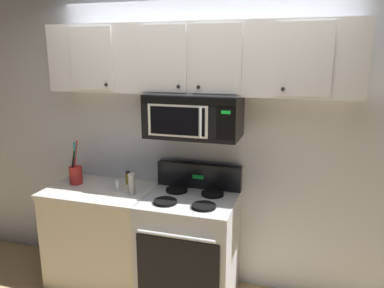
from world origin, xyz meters
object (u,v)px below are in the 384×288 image
at_px(stove_range, 190,246).
at_px(salt_shaker, 117,185).
at_px(pepper_mill, 132,184).
at_px(utensil_crock_red, 76,173).
at_px(over_range_microwave, 194,116).
at_px(spice_jar, 128,178).

bearing_deg(stove_range, salt_shaker, -179.28).
height_order(salt_shaker, pepper_mill, pepper_mill).
relative_size(stove_range, utensil_crock_red, 2.76).
distance_m(over_range_microwave, salt_shaker, 0.91).
bearing_deg(over_range_microwave, salt_shaker, -169.22).
relative_size(over_range_microwave, pepper_mill, 4.15).
xyz_separation_m(over_range_microwave, spice_jar, (-0.65, 0.07, -0.62)).
bearing_deg(stove_range, over_range_microwave, 90.14).
xyz_separation_m(stove_range, over_range_microwave, (-0.00, 0.12, 1.11)).
height_order(utensil_crock_red, pepper_mill, utensil_crock_red).
xyz_separation_m(stove_range, salt_shaker, (-0.66, -0.01, 0.48)).
distance_m(salt_shaker, pepper_mill, 0.16).
distance_m(stove_range, pepper_mill, 0.73).
height_order(stove_range, utensil_crock_red, utensil_crock_red).
distance_m(stove_range, salt_shaker, 0.81).
relative_size(salt_shaker, spice_jar, 0.87).
height_order(utensil_crock_red, spice_jar, utensil_crock_red).
xyz_separation_m(pepper_mill, spice_jar, (-0.15, 0.23, -0.03)).
xyz_separation_m(stove_range, pepper_mill, (-0.50, -0.04, 0.52)).
bearing_deg(utensil_crock_red, spice_jar, 15.54).
relative_size(stove_range, pepper_mill, 6.11).
relative_size(utensil_crock_red, salt_shaker, 3.87).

